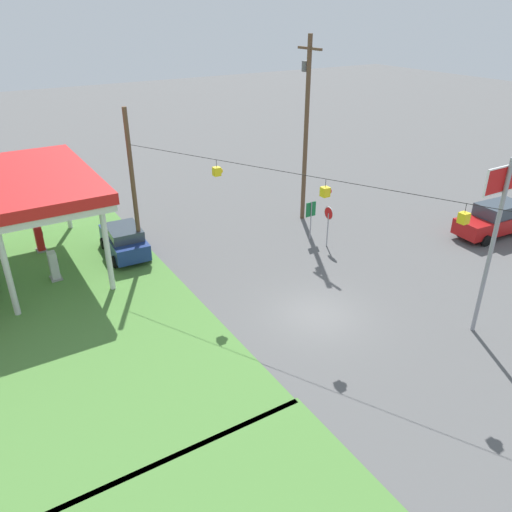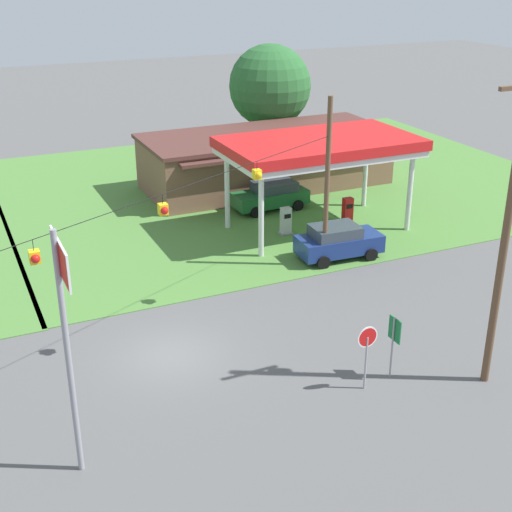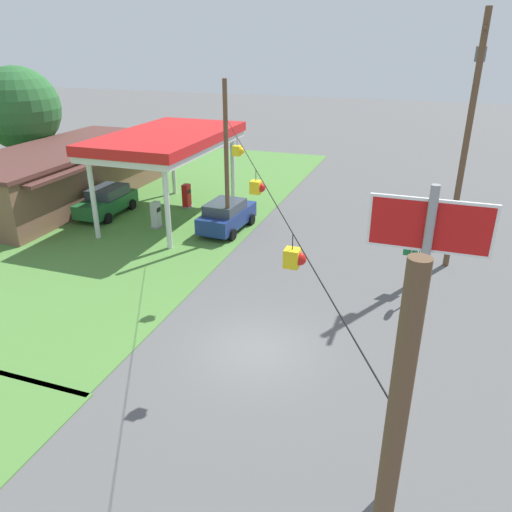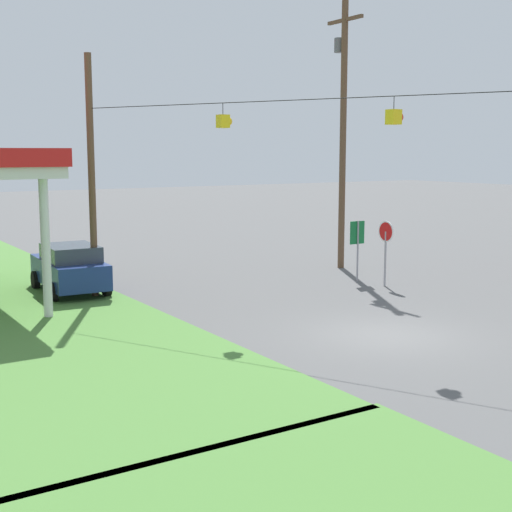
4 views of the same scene
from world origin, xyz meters
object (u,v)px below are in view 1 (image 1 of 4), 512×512
at_px(fuel_pump_far, 39,239).
at_px(car_on_crossroad, 495,219).
at_px(utility_pole_main, 306,123).
at_px(stop_sign_overhead, 499,213).
at_px(fuel_pump_near, 54,267).
at_px(gas_station_canopy, 32,183).
at_px(route_sign, 311,213).
at_px(stop_sign_roadside, 328,218).
at_px(car_at_pumps_front, 124,240).

distance_m(fuel_pump_far, car_on_crossroad, 27.37).
bearing_deg(utility_pole_main, stop_sign_overhead, 175.03).
distance_m(fuel_pump_near, fuel_pump_far, 3.94).
bearing_deg(gas_station_canopy, fuel_pump_far, -0.05).
height_order(fuel_pump_far, route_sign, route_sign).
bearing_deg(fuel_pump_far, gas_station_canopy, 179.95).
bearing_deg(utility_pole_main, car_on_crossroad, -134.95).
bearing_deg(stop_sign_roadside, car_at_pumps_front, -115.93).
xyz_separation_m(gas_station_canopy, fuel_pump_near, (-1.97, -0.00, -3.95)).
bearing_deg(fuel_pump_near, stop_sign_roadside, -106.09).
xyz_separation_m(gas_station_canopy, fuel_pump_far, (1.97, -0.00, -3.95)).
xyz_separation_m(fuel_pump_far, stop_sign_roadside, (-8.16, -14.63, 1.07)).
xyz_separation_m(stop_sign_roadside, utility_pole_main, (4.34, -1.36, 4.52)).
bearing_deg(car_at_pumps_front, route_sign, -107.12).
relative_size(stop_sign_roadside, stop_sign_overhead, 0.32).
xyz_separation_m(route_sign, utility_pole_main, (3.02, -1.63, 4.62)).
relative_size(gas_station_canopy, route_sign, 4.34).
xyz_separation_m(stop_sign_overhead, utility_pole_main, (14.42, -1.25, 0.78)).
relative_size(fuel_pump_near, route_sign, 0.65).
relative_size(car_on_crossroad, utility_pole_main, 0.46).
bearing_deg(utility_pole_main, car_at_pumps_front, 86.19).
height_order(stop_sign_roadside, utility_pole_main, utility_pole_main).
xyz_separation_m(car_on_crossroad, utility_pole_main, (8.46, 8.47, 5.29)).
distance_m(car_on_crossroad, route_sign, 11.49).
xyz_separation_m(fuel_pump_near, car_at_pumps_front, (0.92, -4.06, 0.19)).
bearing_deg(car_on_crossroad, gas_station_canopy, -18.68).
relative_size(fuel_pump_far, car_at_pumps_front, 0.36).
bearing_deg(fuel_pump_far, stop_sign_overhead, -141.07).
relative_size(car_on_crossroad, route_sign, 2.18).
bearing_deg(car_at_pumps_front, stop_sign_roadside, -112.69).
bearing_deg(fuel_pump_far, utility_pole_main, -103.43).
height_order(fuel_pump_far, car_on_crossroad, car_on_crossroad).
distance_m(fuel_pump_far, utility_pole_main, 17.36).
relative_size(fuel_pump_near, fuel_pump_far, 1.00).
bearing_deg(route_sign, stop_sign_overhead, -178.10).
distance_m(fuel_pump_near, stop_sign_overhead, 21.08).
height_order(gas_station_canopy, route_sign, gas_station_canopy).
distance_m(stop_sign_roadside, stop_sign_overhead, 10.75).
relative_size(gas_station_canopy, fuel_pump_near, 6.66).
relative_size(gas_station_canopy, car_at_pumps_front, 2.37).
xyz_separation_m(fuel_pump_far, route_sign, (-6.84, -14.35, 0.97)).
bearing_deg(car_on_crossroad, utility_pole_main, -40.79).
xyz_separation_m(stop_sign_roadside, route_sign, (1.32, 0.27, -0.10)).
distance_m(car_at_pumps_front, stop_sign_overhead, 19.15).
height_order(fuel_pump_far, stop_sign_roadside, stop_sign_roadside).
bearing_deg(stop_sign_overhead, route_sign, 1.90).
bearing_deg(stop_sign_roadside, utility_pole_main, 162.63).
xyz_separation_m(gas_station_canopy, stop_sign_overhead, (-16.26, -14.73, 0.86)).
bearing_deg(stop_sign_roadside, fuel_pump_far, -119.17).
distance_m(gas_station_canopy, utility_pole_main, 16.18).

